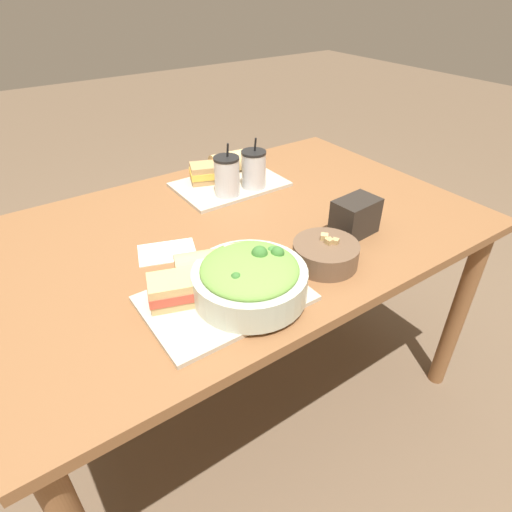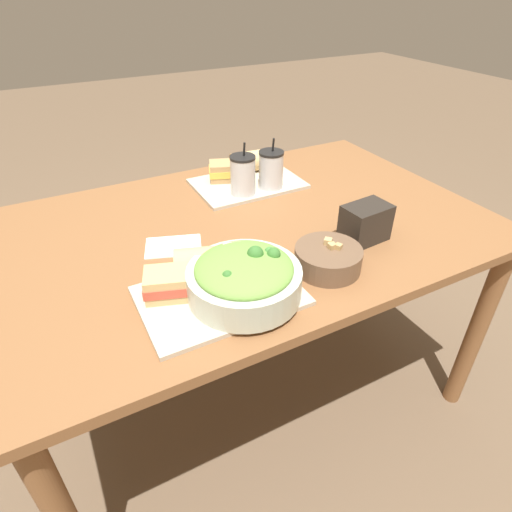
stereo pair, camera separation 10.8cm
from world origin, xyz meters
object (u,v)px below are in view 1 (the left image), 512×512
Objects in this scene: sandwich_near at (175,290)px; baguette_near at (210,265)px; baguette_far at (231,162)px; drink_cup_dark at (227,177)px; salad_bowl at (250,278)px; chip_bag at (355,217)px; sandwich_far at (207,173)px; soup_bowl at (325,253)px; drink_cup_red at (254,170)px; napkin_folded at (167,252)px.

baguette_near is at bearing 36.01° from sandwich_near.
drink_cup_dark reaches higher than baguette_far.
baguette_near is at bearing 110.58° from salad_bowl.
sandwich_near is 0.58m from chip_bag.
chip_bag is (0.58, -0.00, 0.01)m from sandwich_near.
sandwich_far is at bearing 73.28° from sandwich_near.
salad_bowl is at bearing -89.62° from sandwich_far.
soup_bowl is 0.48m from drink_cup_dark.
salad_bowl reaches higher than sandwich_far.
soup_bowl is 1.26× the size of chip_bag.
sandwich_far is 0.83× the size of drink_cup_red.
salad_bowl reaches higher than baguette_near.
drink_cup_dark is (-0.01, 0.48, 0.04)m from soup_bowl.
baguette_far is 0.56m from napkin_folded.
sandwich_near is 0.23m from napkin_folded.
napkin_folded is (-0.50, 0.22, -0.05)m from chip_bag.
salad_bowl reaches higher than baguette_far.
salad_bowl is 1.85× the size of sandwich_near.
sandwich_far is 0.82× the size of drink_cup_dark.
chip_bag reaches higher than napkin_folded.
baguette_far is 0.85× the size of napkin_folded.
salad_bowl is 0.17m from sandwich_near.
salad_bowl is 0.31m from napkin_folded.
napkin_folded is at bearing 134.50° from baguette_far.
napkin_folded is (-0.08, 0.30, -0.06)m from salad_bowl.
drink_cup_dark is (-0.11, -0.16, 0.02)m from baguette_far.
chip_bag is at bearing -75.05° from baguette_near.
soup_bowl is 0.65m from baguette_far.
salad_bowl is 0.12m from baguette_near.
sandwich_far is at bearing 90.80° from soup_bowl.
drink_cup_red is at bearing 95.84° from chip_bag.
soup_bowl is 1.13× the size of baguette_far.
soup_bowl is 0.31m from baguette_near.
sandwich_far is 0.46m from napkin_folded.
sandwich_near is 0.65m from drink_cup_red.
sandwich_far is 0.80× the size of napkin_folded.
drink_cup_red is 0.96× the size of napkin_folded.
baguette_far reaches higher than sandwich_near.
sandwich_far is 0.14m from drink_cup_dark.
sandwich_near is 0.11m from baguette_near.
drink_cup_dark is 0.45m from chip_bag.
chip_bag is (0.07, -0.57, 0.00)m from baguette_far.
drink_cup_red is (-0.00, -0.16, 0.02)m from baguette_far.
sandwich_near is at bearing -133.62° from drink_cup_dark.
sandwich_near is 0.94× the size of baguette_far.
napkin_folded is (-0.42, -0.19, -0.07)m from drink_cup_red.
soup_bowl reaches higher than napkin_folded.
baguette_near is (-0.29, 0.11, 0.02)m from soup_bowl.
soup_bowl is 0.49m from drink_cup_red.
sandwich_near is at bearing 169.80° from soup_bowl.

